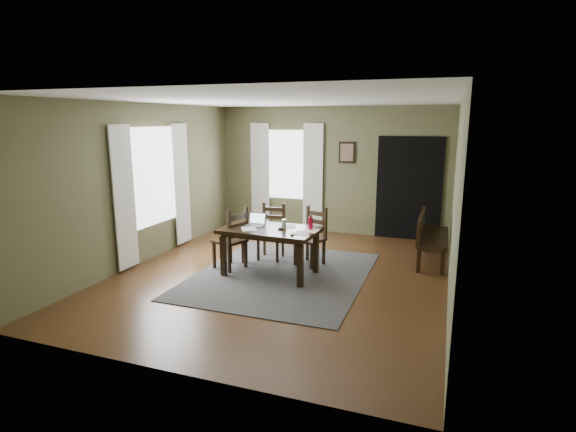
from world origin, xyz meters
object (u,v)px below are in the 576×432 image
at_px(laptop, 256,222).
at_px(water_bottle, 311,223).
at_px(chair_back_right, 312,237).
at_px(dining_table, 270,234).
at_px(bench, 429,233).
at_px(chair_back_left, 272,232).
at_px(chair_end, 232,239).

height_order(laptop, water_bottle, water_bottle).
height_order(chair_back_right, laptop, chair_back_right).
height_order(dining_table, bench, bench).
bearing_deg(bench, chair_back_left, 105.74).
bearing_deg(dining_table, chair_back_right, 59.35).
xyz_separation_m(chair_back_left, bench, (2.62, 0.74, 0.03)).
bearing_deg(chair_back_right, chair_back_left, -167.95).
bearing_deg(water_bottle, laptop, -178.78).
bearing_deg(bench, laptop, 118.56).
bearing_deg(laptop, water_bottle, -0.28).
bearing_deg(chair_back_right, water_bottle, -55.57).
height_order(dining_table, chair_end, chair_end).
distance_m(chair_back_left, laptop, 0.76).
distance_m(chair_back_right, water_bottle, 0.70).
distance_m(chair_end, bench, 3.37).
height_order(bench, water_bottle, water_bottle).
height_order(chair_end, laptop, chair_end).
bearing_deg(dining_table, chair_end, 179.59).
relative_size(dining_table, laptop, 5.26).
relative_size(chair_back_left, water_bottle, 4.26).
relative_size(chair_end, laptop, 3.52).
distance_m(chair_end, water_bottle, 1.36).
bearing_deg(chair_back_left, bench, 11.30).
relative_size(chair_back_left, laptop, 3.34).
bearing_deg(chair_end, chair_back_right, 139.83).
xyz_separation_m(chair_back_left, chair_back_right, (0.77, -0.10, 0.00)).
relative_size(chair_back_left, chair_back_right, 1.00).
bearing_deg(water_bottle, dining_table, -167.01).
bearing_deg(laptop, bench, 27.07).
bearing_deg(chair_back_left, laptop, -93.62).
height_order(chair_back_left, chair_back_right, chair_back_right).
distance_m(bench, water_bottle, 2.23).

